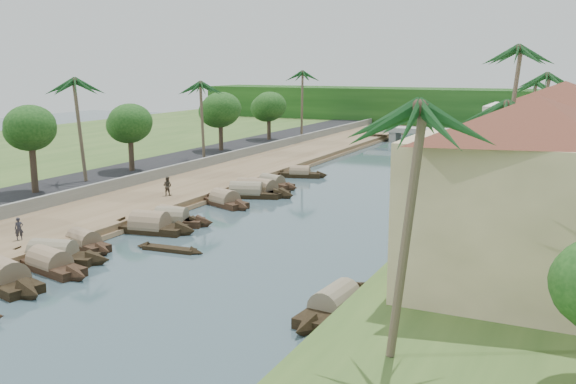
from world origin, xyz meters
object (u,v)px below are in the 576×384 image
at_px(person_near, 19,229).
at_px(building_near, 531,197).
at_px(bridge, 448,133).
at_px(sampan_1, 2,279).

bearing_deg(person_near, building_near, -47.77).
height_order(bridge, sampan_1, bridge).
bearing_deg(sampan_1, building_near, 30.10).
bearing_deg(bridge, person_near, -100.46).
relative_size(sampan_1, person_near, 5.47).
distance_m(bridge, sampan_1, 82.29).
bearing_deg(building_near, sampan_1, -164.64).
bearing_deg(building_near, bridge, 104.39).
height_order(sampan_1, person_near, person_near).
xyz_separation_m(bridge, building_near, (18.99, -74.00, 4.66)).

